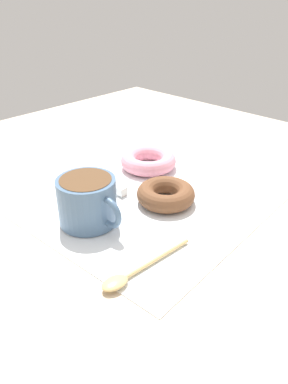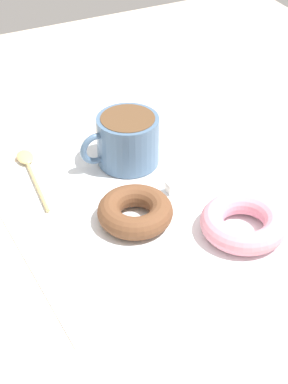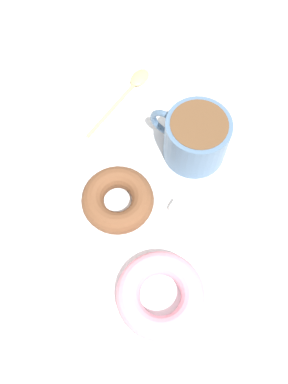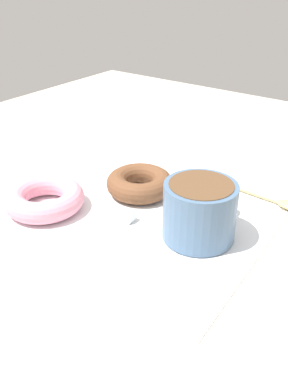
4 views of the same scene
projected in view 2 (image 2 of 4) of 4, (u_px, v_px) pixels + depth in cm
name	position (u px, v px, depth cm)	size (l,w,h in cm)	color
ground_plane	(128.00, 203.00, 88.23)	(120.00, 120.00, 2.00)	beige
napkin	(144.00, 205.00, 86.19)	(35.58, 35.58, 0.30)	white
coffee_cup	(127.00, 139.00, 91.67)	(8.94, 11.83, 7.35)	slate
donut_near_cup	(135.00, 211.00, 82.41)	(9.83, 9.83, 3.04)	brown
donut_far	(244.00, 223.00, 80.69)	(11.03, 11.03, 3.00)	pink
spoon	(29.00, 166.00, 92.36)	(15.01, 2.65, 0.90)	#D8B772
sugar_cube	(172.00, 187.00, 87.82)	(1.47, 1.47, 1.47)	white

